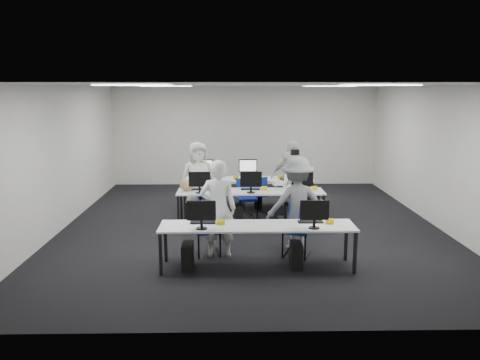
{
  "coord_description": "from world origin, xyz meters",
  "views": [
    {
      "loc": [
        -0.43,
        -9.76,
        2.94
      ],
      "look_at": [
        -0.23,
        0.07,
        1.0
      ],
      "focal_mm": 35.0,
      "sensor_mm": 36.0,
      "label": 1
    }
  ],
  "objects_px": {
    "student_1": "(286,185)",
    "student_3": "(291,177)",
    "chair_5": "(205,202)",
    "chair_1": "(297,240)",
    "chair_4": "(296,203)",
    "student_2": "(198,179)",
    "chair_0": "(208,239)",
    "chair_3": "(247,206)",
    "photographer": "(297,203)",
    "chair_6": "(256,201)",
    "chair_7": "(293,203)",
    "student_0": "(218,209)",
    "desk_mid": "(251,193)",
    "chair_2": "(207,203)",
    "desk_front": "(257,228)"
  },
  "relations": [
    {
      "from": "chair_0",
      "to": "chair_6",
      "type": "xyz_separation_m",
      "value": [
        1.01,
        2.82,
        0.01
      ]
    },
    {
      "from": "chair_6",
      "to": "student_1",
      "type": "xyz_separation_m",
      "value": [
        0.68,
        -0.43,
        0.48
      ]
    },
    {
      "from": "photographer",
      "to": "chair_6",
      "type": "bearing_deg",
      "value": -85.55
    },
    {
      "from": "chair_4",
      "to": "chair_3",
      "type": "bearing_deg",
      "value": 167.07
    },
    {
      "from": "desk_mid",
      "to": "chair_3",
      "type": "bearing_deg",
      "value": 98.59
    },
    {
      "from": "chair_0",
      "to": "student_1",
      "type": "relative_size",
      "value": 0.56
    },
    {
      "from": "student_0",
      "to": "student_1",
      "type": "distance_m",
      "value": 2.93
    },
    {
      "from": "desk_front",
      "to": "chair_2",
      "type": "height_order",
      "value": "chair_2"
    },
    {
      "from": "photographer",
      "to": "chair_2",
      "type": "bearing_deg",
      "value": -61.64
    },
    {
      "from": "desk_mid",
      "to": "chair_5",
      "type": "xyz_separation_m",
      "value": [
        -1.05,
        0.9,
        -0.42
      ]
    },
    {
      "from": "chair_0",
      "to": "chair_6",
      "type": "height_order",
      "value": "chair_6"
    },
    {
      "from": "chair_7",
      "to": "chair_0",
      "type": "bearing_deg",
      "value": -104.97
    },
    {
      "from": "chair_4",
      "to": "student_1",
      "type": "relative_size",
      "value": 0.6
    },
    {
      "from": "desk_mid",
      "to": "chair_6",
      "type": "xyz_separation_m",
      "value": [
        0.16,
        0.9,
        -0.4
      ]
    },
    {
      "from": "chair_5",
      "to": "student_0",
      "type": "relative_size",
      "value": 0.47
    },
    {
      "from": "desk_mid",
      "to": "photographer",
      "type": "relative_size",
      "value": 1.85
    },
    {
      "from": "desk_front",
      "to": "chair_4",
      "type": "relative_size",
      "value": 3.49
    },
    {
      "from": "desk_mid",
      "to": "chair_4",
      "type": "height_order",
      "value": "chair_4"
    },
    {
      "from": "chair_3",
      "to": "chair_7",
      "type": "height_order",
      "value": "same"
    },
    {
      "from": "chair_5",
      "to": "chair_6",
      "type": "height_order",
      "value": "chair_6"
    },
    {
      "from": "chair_0",
      "to": "chair_7",
      "type": "distance_m",
      "value": 3.26
    },
    {
      "from": "chair_3",
      "to": "student_0",
      "type": "relative_size",
      "value": 0.51
    },
    {
      "from": "chair_7",
      "to": "photographer",
      "type": "relative_size",
      "value": 0.51
    },
    {
      "from": "student_1",
      "to": "desk_front",
      "type": "bearing_deg",
      "value": 50.98
    },
    {
      "from": "chair_0",
      "to": "student_3",
      "type": "distance_m",
      "value": 3.44
    },
    {
      "from": "chair_7",
      "to": "student_1",
      "type": "relative_size",
      "value": 0.58
    },
    {
      "from": "chair_5",
      "to": "student_3",
      "type": "xyz_separation_m",
      "value": [
        2.05,
        0.02,
        0.6
      ]
    },
    {
      "from": "chair_2",
      "to": "student_2",
      "type": "xyz_separation_m",
      "value": [
        -0.2,
        0.1,
        0.55
      ]
    },
    {
      "from": "desk_front",
      "to": "student_0",
      "type": "height_order",
      "value": "student_0"
    },
    {
      "from": "chair_2",
      "to": "chair_6",
      "type": "xyz_separation_m",
      "value": [
        1.15,
        0.26,
        -0.03
      ]
    },
    {
      "from": "chair_1",
      "to": "chair_7",
      "type": "bearing_deg",
      "value": 104.75
    },
    {
      "from": "chair_4",
      "to": "student_1",
      "type": "height_order",
      "value": "student_1"
    },
    {
      "from": "student_1",
      "to": "student_3",
      "type": "relative_size",
      "value": 0.89
    },
    {
      "from": "chair_3",
      "to": "chair_6",
      "type": "xyz_separation_m",
      "value": [
        0.23,
        0.45,
        0.0
      ]
    },
    {
      "from": "chair_5",
      "to": "chair_1",
      "type": "bearing_deg",
      "value": -66.47
    },
    {
      "from": "chair_0",
      "to": "chair_2",
      "type": "height_order",
      "value": "chair_2"
    },
    {
      "from": "chair_4",
      "to": "chair_7",
      "type": "bearing_deg",
      "value": 96.52
    },
    {
      "from": "chair_4",
      "to": "chair_6",
      "type": "bearing_deg",
      "value": 141.87
    },
    {
      "from": "chair_0",
      "to": "chair_5",
      "type": "distance_m",
      "value": 2.83
    },
    {
      "from": "desk_mid",
      "to": "chair_4",
      "type": "distance_m",
      "value": 1.32
    },
    {
      "from": "desk_front",
      "to": "student_1",
      "type": "distance_m",
      "value": 3.18
    },
    {
      "from": "chair_4",
      "to": "chair_7",
      "type": "height_order",
      "value": "chair_4"
    },
    {
      "from": "student_0",
      "to": "student_2",
      "type": "relative_size",
      "value": 1.01
    },
    {
      "from": "chair_6",
      "to": "chair_3",
      "type": "bearing_deg",
      "value": -138.35
    },
    {
      "from": "chair_4",
      "to": "student_2",
      "type": "xyz_separation_m",
      "value": [
        -2.29,
        0.13,
        0.57
      ]
    },
    {
      "from": "chair_3",
      "to": "desk_front",
      "type": "bearing_deg",
      "value": -97.43
    },
    {
      "from": "chair_0",
      "to": "chair_3",
      "type": "height_order",
      "value": "chair_3"
    },
    {
      "from": "student_0",
      "to": "chair_3",
      "type": "bearing_deg",
      "value": -102.75
    },
    {
      "from": "desk_mid",
      "to": "photographer",
      "type": "height_order",
      "value": "photographer"
    },
    {
      "from": "chair_2",
      "to": "chair_6",
      "type": "distance_m",
      "value": 1.18
    }
  ]
}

